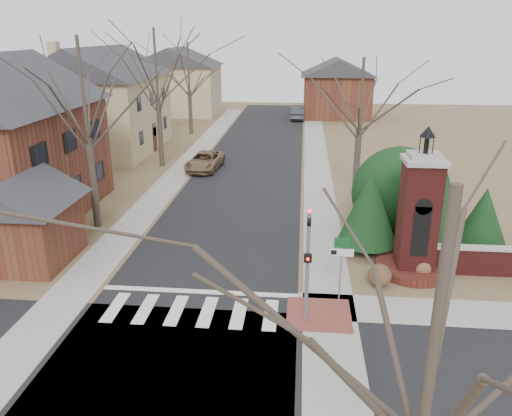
# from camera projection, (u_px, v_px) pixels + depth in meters

# --- Properties ---
(ground) EXTENTS (120.00, 120.00, 0.00)m
(ground) POSITION_uv_depth(u_px,v_px,m) (187.00, 323.00, 18.20)
(ground) COLOR brown
(ground) RESTS_ON ground
(main_street) EXTENTS (8.00, 70.00, 0.01)m
(main_street) POSITION_uv_depth(u_px,v_px,m) (250.00, 168.00, 38.84)
(main_street) COLOR black
(main_street) RESTS_ON ground
(cross_street) EXTENTS (120.00, 8.00, 0.01)m
(cross_street) POSITION_uv_depth(u_px,v_px,m) (166.00, 376.00, 15.38)
(cross_street) COLOR black
(cross_street) RESTS_ON ground
(crosswalk_zone) EXTENTS (8.00, 2.20, 0.02)m
(crosswalk_zone) POSITION_uv_depth(u_px,v_px,m) (192.00, 311.00, 18.94)
(crosswalk_zone) COLOR silver
(crosswalk_zone) RESTS_ON ground
(stop_bar) EXTENTS (8.00, 0.35, 0.02)m
(stop_bar) POSITION_uv_depth(u_px,v_px,m) (200.00, 292.00, 20.35)
(stop_bar) COLOR silver
(stop_bar) RESTS_ON ground
(sidewalk_right_main) EXTENTS (2.00, 60.00, 0.02)m
(sidewalk_right_main) POSITION_uv_depth(u_px,v_px,m) (317.00, 169.00, 38.38)
(sidewalk_right_main) COLOR gray
(sidewalk_right_main) RESTS_ON ground
(sidewalk_left) EXTENTS (2.00, 60.00, 0.02)m
(sidewalk_left) POSITION_uv_depth(u_px,v_px,m) (185.00, 166.00, 39.29)
(sidewalk_left) COLOR gray
(sidewalk_left) RESTS_ON ground
(curb_apron) EXTENTS (2.40, 2.40, 0.02)m
(curb_apron) POSITION_uv_depth(u_px,v_px,m) (319.00, 314.00, 18.71)
(curb_apron) COLOR brown
(curb_apron) RESTS_ON ground
(traffic_signal_pole) EXTENTS (0.28, 0.41, 4.50)m
(traffic_signal_pole) POSITION_uv_depth(u_px,v_px,m) (308.00, 256.00, 17.49)
(traffic_signal_pole) COLOR slate
(traffic_signal_pole) RESTS_ON ground
(sign_post) EXTENTS (0.90, 0.07, 2.75)m
(sign_post) POSITION_uv_depth(u_px,v_px,m) (341.00, 257.00, 18.92)
(sign_post) COLOR slate
(sign_post) RESTS_ON ground
(brick_gate_monument) EXTENTS (3.20, 3.20, 6.47)m
(brick_gate_monument) POSITION_uv_depth(u_px,v_px,m) (417.00, 226.00, 21.36)
(brick_gate_monument) COLOR #591B1A
(brick_gate_monument) RESTS_ON ground
(house_stucco_left) EXTENTS (9.80, 12.80, 9.28)m
(house_stucco_left) POSITION_uv_depth(u_px,v_px,m) (101.00, 98.00, 43.18)
(house_stucco_left) COLOR tan
(house_stucco_left) RESTS_ON ground
(garage_left) EXTENTS (4.80, 4.80, 4.29)m
(garage_left) POSITION_uv_depth(u_px,v_px,m) (21.00, 215.00, 22.41)
(garage_left) COLOR brown
(garage_left) RESTS_ON ground
(house_distant_left) EXTENTS (10.80, 8.80, 8.53)m
(house_distant_left) POSITION_uv_depth(u_px,v_px,m) (177.00, 80.00, 62.86)
(house_distant_left) COLOR tan
(house_distant_left) RESTS_ON ground
(house_distant_right) EXTENTS (8.80, 8.80, 7.30)m
(house_distant_right) POSITION_uv_depth(u_px,v_px,m) (337.00, 86.00, 61.30)
(house_distant_right) COLOR brown
(house_distant_right) RESTS_ON ground
(evergreen_near) EXTENTS (2.80, 2.80, 4.10)m
(evergreen_near) POSITION_uv_depth(u_px,v_px,m) (369.00, 206.00, 23.36)
(evergreen_near) COLOR #473D33
(evergreen_near) RESTS_ON ground
(evergreen_mid) EXTENTS (3.40, 3.40, 4.70)m
(evergreen_mid) POSITION_uv_depth(u_px,v_px,m) (436.00, 194.00, 24.10)
(evergreen_mid) COLOR #473D33
(evergreen_mid) RESTS_ON ground
(evergreen_far) EXTENTS (2.40, 2.40, 3.30)m
(evergreen_far) POSITION_uv_depth(u_px,v_px,m) (483.00, 217.00, 23.22)
(evergreen_far) COLOR #473D33
(evergreen_far) RESTS_ON ground
(evergreen_mass) EXTENTS (4.80, 4.80, 4.80)m
(evergreen_mass) POSITION_uv_depth(u_px,v_px,m) (399.00, 189.00, 25.51)
(evergreen_mass) COLOR black
(evergreen_mass) RESTS_ON ground
(bare_tree_0) EXTENTS (8.05, 8.05, 11.15)m
(bare_tree_0) POSITION_uv_depth(u_px,v_px,m) (82.00, 81.00, 24.68)
(bare_tree_0) COLOR #473D33
(bare_tree_0) RESTS_ON ground
(bare_tree_1) EXTENTS (8.40, 8.40, 11.64)m
(bare_tree_1) POSITION_uv_depth(u_px,v_px,m) (155.00, 60.00, 36.77)
(bare_tree_1) COLOR #473D33
(bare_tree_1) RESTS_ON ground
(bare_tree_2) EXTENTS (7.35, 7.35, 10.19)m
(bare_tree_2) POSITION_uv_depth(u_px,v_px,m) (188.00, 64.00, 49.34)
(bare_tree_2) COLOR #473D33
(bare_tree_2) RESTS_ON ground
(bare_tree_3) EXTENTS (7.00, 7.00, 9.70)m
(bare_tree_3) POSITION_uv_depth(u_px,v_px,m) (362.00, 90.00, 30.31)
(bare_tree_3) COLOR #473D33
(bare_tree_3) RESTS_ON ground
(bare_tree_4) EXTENTS (6.65, 6.65, 9.21)m
(bare_tree_4) POSITION_uv_depth(u_px,v_px,m) (440.00, 306.00, 7.10)
(bare_tree_4) COLOR #473D33
(bare_tree_4) RESTS_ON ground
(pickup_truck) EXTENTS (2.59, 4.97, 1.34)m
(pickup_truck) POSITION_uv_depth(u_px,v_px,m) (205.00, 161.00, 38.17)
(pickup_truck) COLOR brown
(pickup_truck) RESTS_ON ground
(distant_car) EXTENTS (1.81, 4.54, 1.47)m
(distant_car) POSITION_uv_depth(u_px,v_px,m) (298.00, 113.00, 59.88)
(distant_car) COLOR #3A3C43
(distant_car) RESTS_ON ground
(dry_shrub_left) EXTENTS (0.98, 0.98, 0.98)m
(dry_shrub_left) POSITION_uv_depth(u_px,v_px,m) (380.00, 275.00, 20.67)
(dry_shrub_left) COLOR brown
(dry_shrub_left) RESTS_ON ground
(dry_shrub_right) EXTENTS (0.95, 0.95, 0.95)m
(dry_shrub_right) POSITION_uv_depth(u_px,v_px,m) (422.00, 266.00, 21.54)
(dry_shrub_right) COLOR brown
(dry_shrub_right) RESTS_ON ground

